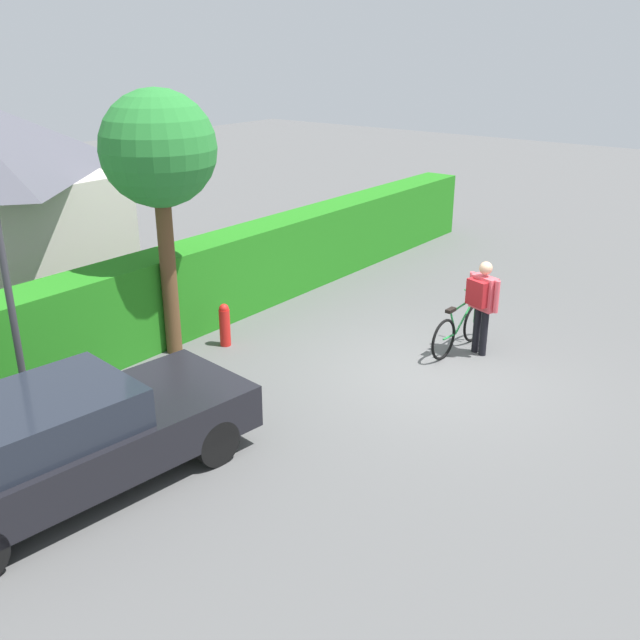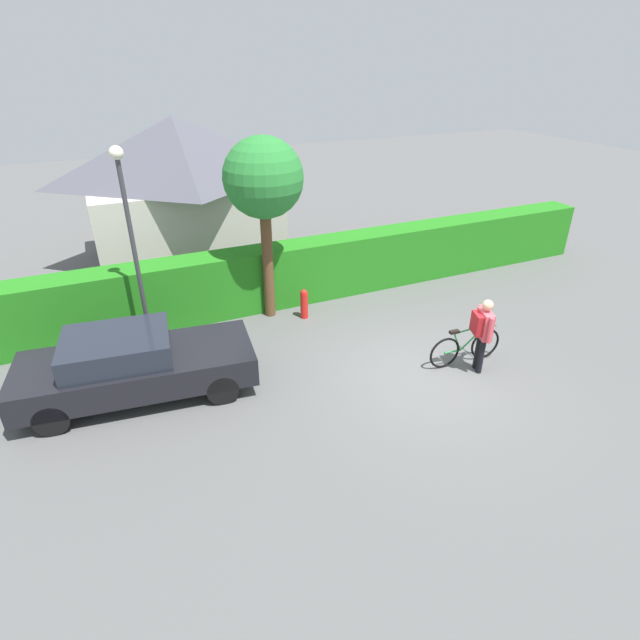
{
  "view_description": "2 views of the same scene",
  "coord_description": "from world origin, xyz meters",
  "px_view_note": "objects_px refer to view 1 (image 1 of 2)",
  "views": [
    {
      "loc": [
        -9.73,
        -5.12,
        5.23
      ],
      "look_at": [
        -1.25,
        1.45,
        1.0
      ],
      "focal_mm": 39.7,
      "sensor_mm": 36.0,
      "label": 1
    },
    {
      "loc": [
        -5.74,
        -7.29,
        6.21
      ],
      "look_at": [
        -2.04,
        0.97,
        1.36
      ],
      "focal_mm": 28.14,
      "sensor_mm": 36.0,
      "label": 2
    }
  ],
  "objects_px": {
    "tree_kerbside": "(159,153)",
    "bicycle": "(459,329)",
    "person_rider": "(482,299)",
    "parked_car_near": "(68,439)",
    "fire_hydrant": "(225,324)"
  },
  "relations": [
    {
      "from": "tree_kerbside",
      "to": "bicycle",
      "type": "bearing_deg",
      "value": -51.43
    },
    {
      "from": "person_rider",
      "to": "tree_kerbside",
      "type": "distance_m",
      "value": 6.0
    },
    {
      "from": "bicycle",
      "to": "person_rider",
      "type": "distance_m",
      "value": 0.73
    },
    {
      "from": "parked_car_near",
      "to": "fire_hydrant",
      "type": "relative_size",
      "value": 5.84
    },
    {
      "from": "bicycle",
      "to": "fire_hydrant",
      "type": "xyz_separation_m",
      "value": [
        -2.44,
        3.49,
        0.01
      ]
    },
    {
      "from": "parked_car_near",
      "to": "bicycle",
      "type": "relative_size",
      "value": 2.59
    },
    {
      "from": "tree_kerbside",
      "to": "fire_hydrant",
      "type": "bearing_deg",
      "value": -34.84
    },
    {
      "from": "person_rider",
      "to": "fire_hydrant",
      "type": "relative_size",
      "value": 2.12
    },
    {
      "from": "fire_hydrant",
      "to": "bicycle",
      "type": "bearing_deg",
      "value": -55.0
    },
    {
      "from": "parked_car_near",
      "to": "bicycle",
      "type": "distance_m",
      "value": 7.07
    },
    {
      "from": "parked_car_near",
      "to": "person_rider",
      "type": "distance_m",
      "value": 7.21
    },
    {
      "from": "bicycle",
      "to": "person_rider",
      "type": "bearing_deg",
      "value": -81.61
    },
    {
      "from": "parked_car_near",
      "to": "tree_kerbside",
      "type": "height_order",
      "value": "tree_kerbside"
    },
    {
      "from": "tree_kerbside",
      "to": "fire_hydrant",
      "type": "height_order",
      "value": "tree_kerbside"
    },
    {
      "from": "person_rider",
      "to": "fire_hydrant",
      "type": "height_order",
      "value": "person_rider"
    }
  ]
}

